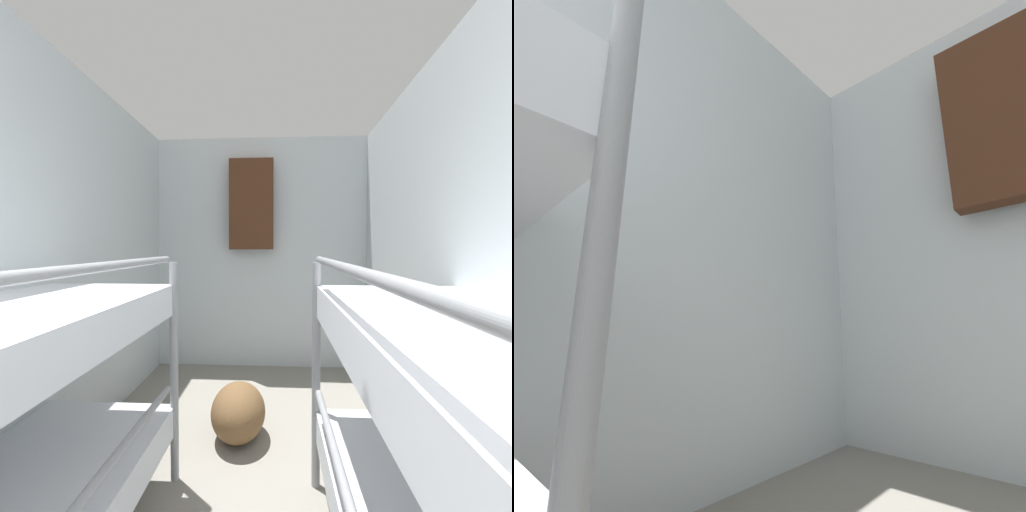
{
  "view_description": "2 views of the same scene",
  "coord_description": "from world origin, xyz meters",
  "views": [
    {
      "loc": [
        0.18,
        0.51,
        1.26
      ],
      "look_at": [
        0.03,
        2.72,
        1.2
      ],
      "focal_mm": 24.0,
      "sensor_mm": 36.0,
      "label": 1
    },
    {
      "loc": [
        0.1,
        2.12,
        0.62
      ],
      "look_at": [
        -0.65,
        2.92,
        0.88
      ],
      "focal_mm": 24.0,
      "sensor_mm": 36.0,
      "label": 2
    }
  ],
  "objects": [
    {
      "name": "bunk_stack_right_near",
      "position": [
        0.72,
        1.37,
        0.66
      ],
      "size": [
        0.72,
        1.76,
        1.21
      ],
      "color": "gray",
      "rests_on": "ground_plane"
    },
    {
      "name": "hanging_coat",
      "position": [
        -0.09,
        3.94,
        1.68
      ],
      "size": [
        0.44,
        0.12,
        0.9
      ],
      "color": "#472819"
    },
    {
      "name": "wall_back",
      "position": [
        0.0,
        4.09,
        1.19
      ],
      "size": [
        2.28,
        0.06,
        2.38
      ],
      "color": "silver",
      "rests_on": "ground_plane"
    },
    {
      "name": "duffel_bag",
      "position": [
        -0.08,
        2.7,
        0.18
      ],
      "size": [
        0.35,
        0.49,
        0.35
      ],
      "color": "brown",
      "rests_on": "ground_plane"
    },
    {
      "name": "wall_left",
      "position": [
        -1.11,
        2.03,
        1.19
      ],
      "size": [
        0.06,
        4.18,
        2.38
      ],
      "color": "silver",
      "rests_on": "ground_plane"
    },
    {
      "name": "wall_right",
      "position": [
        1.11,
        2.03,
        1.19
      ],
      "size": [
        0.06,
        4.18,
        2.38
      ],
      "color": "silver",
      "rests_on": "ground_plane"
    }
  ]
}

